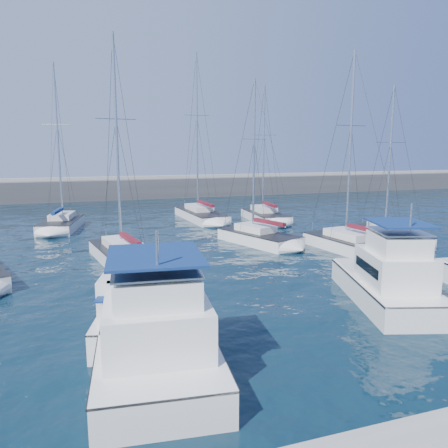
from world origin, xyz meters
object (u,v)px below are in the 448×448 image
object	(u,v)px
motor_yacht_port_inner	(156,335)
sailboat_back_b	(201,215)
sailboat_back_a	(61,224)
sailboat_mid_c	(259,237)
sailboat_back_c	(265,216)
motor_yacht_port_outer	(136,313)
sailboat_mid_d	(353,245)
motor_yacht_stbd_inner	(388,282)
sailboat_mid_b	(125,256)
sailboat_mid_e	(390,236)

from	to	relation	value
motor_yacht_port_inner	sailboat_back_b	distance (m)	32.94
sailboat_back_a	sailboat_back_b	world-z (taller)	sailboat_back_b
sailboat_mid_c	sailboat_back_c	bearing A→B (deg)	43.86
motor_yacht_port_outer	sailboat_back_a	xyz separation A→B (m)	(-3.57, 27.02, -0.40)
sailboat_mid_d	sailboat_back_b	bearing A→B (deg)	102.63
motor_yacht_port_inner	sailboat_back_a	world-z (taller)	sailboat_back_a
motor_yacht_stbd_inner	sailboat_mid_b	size ratio (longest dim) A/B	0.56
motor_yacht_stbd_inner	sailboat_back_c	world-z (taller)	sailboat_back_c
sailboat_back_a	sailboat_back_b	size ratio (longest dim) A/B	0.88
motor_yacht_port_inner	motor_yacht_stbd_inner	distance (m)	12.33
motor_yacht_port_outer	sailboat_back_a	size ratio (longest dim) A/B	0.40
sailboat_mid_e	sailboat_back_a	xyz separation A→B (m)	(-26.14, 15.10, 0.04)
sailboat_mid_b	sailboat_back_a	world-z (taller)	sailboat_back_a
motor_yacht_port_outer	sailboat_back_c	distance (m)	30.57
motor_yacht_stbd_inner	sailboat_mid_c	world-z (taller)	sailboat_mid_c
motor_yacht_port_outer	sailboat_mid_c	size ratio (longest dim) A/B	0.47
sailboat_mid_c	motor_yacht_port_inner	bearing A→B (deg)	-142.77
sailboat_back_c	sailboat_mid_e	bearing A→B (deg)	-64.03
motor_yacht_port_outer	sailboat_back_b	world-z (taller)	sailboat_back_b
sailboat_mid_e	sailboat_back_b	bearing A→B (deg)	131.63
sailboat_mid_e	sailboat_back_c	bearing A→B (deg)	118.09
motor_yacht_port_outer	sailboat_mid_d	bearing A→B (deg)	44.59
sailboat_mid_d	motor_yacht_port_outer	bearing A→B (deg)	-157.79
sailboat_mid_b	motor_yacht_port_outer	bearing A→B (deg)	-103.20
sailboat_mid_c	sailboat_mid_e	world-z (taller)	sailboat_mid_c
motor_yacht_port_outer	sailboat_mid_e	xyz separation A→B (m)	(22.57, 11.91, -0.43)
motor_yacht_port_inner	motor_yacht_stbd_inner	size ratio (longest dim) A/B	1.13
sailboat_mid_b	sailboat_mid_c	bearing A→B (deg)	4.76
motor_yacht_stbd_inner	sailboat_mid_c	xyz separation A→B (m)	(-0.49, 15.10, -0.62)
sailboat_mid_c	sailboat_back_a	world-z (taller)	sailboat_back_a
motor_yacht_port_inner	sailboat_back_b	world-z (taller)	sailboat_back_b
sailboat_mid_c	sailboat_back_a	xyz separation A→B (m)	(-15.46, 12.24, 0.03)
motor_yacht_port_outer	sailboat_mid_b	size ratio (longest dim) A/B	0.41
motor_yacht_port_outer	sailboat_mid_c	bearing A→B (deg)	66.38
motor_yacht_port_outer	sailboat_back_b	xyz separation A→B (m)	(10.81, 28.39, -0.40)
motor_yacht_port_inner	sailboat_mid_c	world-z (taller)	sailboat_mid_c
sailboat_mid_c	motor_yacht_port_outer	bearing A→B (deg)	-148.26
motor_yacht_stbd_inner	sailboat_back_b	bearing A→B (deg)	110.45
motor_yacht_port_inner	sailboat_mid_d	size ratio (longest dim) A/B	0.65
sailboat_mid_c	sailboat_back_c	distance (m)	11.76
motor_yacht_stbd_inner	motor_yacht_port_inner	bearing A→B (deg)	-150.92
sailboat_mid_b	sailboat_back_a	xyz separation A→B (m)	(-4.38, 15.01, 0.02)
motor_yacht_port_outer	sailboat_back_a	distance (m)	27.26
sailboat_back_b	sailboat_mid_c	bearing A→B (deg)	-88.95
motor_yacht_port_outer	sailboat_mid_e	size ratio (longest dim) A/B	0.49
sailboat_mid_e	sailboat_mid_c	bearing A→B (deg)	171.09
motor_yacht_port_outer	sailboat_mid_c	xyz separation A→B (m)	(11.89, 14.78, -0.42)
motor_yacht_port_inner	sailboat_back_a	bearing A→B (deg)	103.97
motor_yacht_port_inner	motor_yacht_port_outer	bearing A→B (deg)	102.86
motor_yacht_port_inner	sailboat_back_b	bearing A→B (deg)	77.98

